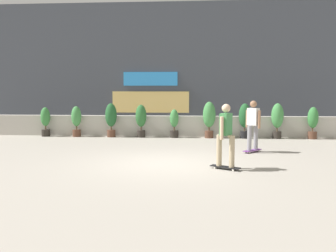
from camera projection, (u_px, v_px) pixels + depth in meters
The scene contains 14 objects.
ground_plane at pixel (164, 163), 10.38m from camera, with size 48.00×48.00×0.00m, color #A8A093.
planter_wall at pixel (176, 126), 16.29m from camera, with size 18.00×0.40×0.90m, color #B2ADA3.
building_backdrop at pixel (180, 67), 19.98m from camera, with size 20.00×2.08×6.50m.
potted_plant_0 at pixel (45, 120), 16.25m from camera, with size 0.41×0.41×1.28m.
potted_plant_1 at pixel (76, 120), 16.14m from camera, with size 0.43×0.43×1.33m.
potted_plant_2 at pixel (111, 118), 16.02m from camera, with size 0.50×0.50×1.46m.
potted_plant_3 at pixel (141, 119), 15.92m from camera, with size 0.47×0.47×1.41m.
potted_plant_4 at pixel (174, 123), 15.83m from camera, with size 0.37×0.37×1.21m.
potted_plant_5 at pixel (209, 117), 15.69m from camera, with size 0.53×0.53×1.54m.
potted_plant_6 at pixel (245, 118), 15.59m from camera, with size 0.50×0.50×1.47m.
potted_plant_7 at pixel (277, 118), 15.48m from camera, with size 0.50×0.50×1.48m.
potted_plant_8 at pixel (313, 121), 15.39m from camera, with size 0.43×0.43×1.33m.
skater_far_right at pixel (253, 124), 12.10m from camera, with size 0.70×0.72×1.70m.
skater_mid_plaza at pixel (226, 133), 9.48m from camera, with size 0.79×0.58×1.70m.
Camera 1 is at (0.89, -10.19, 2.07)m, focal length 39.60 mm.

